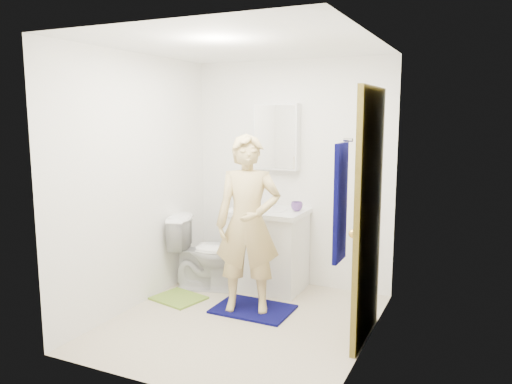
% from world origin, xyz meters
% --- Properties ---
extents(floor, '(2.20, 2.40, 0.02)m').
position_xyz_m(floor, '(0.00, 0.00, -0.01)').
color(floor, beige).
rests_on(floor, ground).
extents(ceiling, '(2.20, 2.40, 0.02)m').
position_xyz_m(ceiling, '(0.00, 0.00, 2.41)').
color(ceiling, white).
rests_on(ceiling, ground).
extents(wall_back, '(2.20, 0.02, 2.40)m').
position_xyz_m(wall_back, '(0.00, 1.21, 1.20)').
color(wall_back, white).
rests_on(wall_back, ground).
extents(wall_front, '(2.20, 0.02, 2.40)m').
position_xyz_m(wall_front, '(0.00, -1.21, 1.20)').
color(wall_front, white).
rests_on(wall_front, ground).
extents(wall_left, '(0.02, 2.40, 2.40)m').
position_xyz_m(wall_left, '(-1.11, 0.00, 1.20)').
color(wall_left, white).
rests_on(wall_left, ground).
extents(wall_right, '(0.02, 2.40, 2.40)m').
position_xyz_m(wall_right, '(1.11, 0.00, 1.20)').
color(wall_right, white).
rests_on(wall_right, ground).
extents(vanity_cabinet, '(0.75, 0.55, 0.80)m').
position_xyz_m(vanity_cabinet, '(-0.15, 0.91, 0.40)').
color(vanity_cabinet, white).
rests_on(vanity_cabinet, floor).
extents(countertop, '(0.79, 0.59, 0.05)m').
position_xyz_m(countertop, '(-0.15, 0.91, 0.83)').
color(countertop, white).
rests_on(countertop, vanity_cabinet).
extents(sink_basin, '(0.40, 0.40, 0.03)m').
position_xyz_m(sink_basin, '(-0.15, 0.91, 0.84)').
color(sink_basin, white).
rests_on(sink_basin, countertop).
extents(faucet, '(0.03, 0.03, 0.12)m').
position_xyz_m(faucet, '(-0.15, 1.09, 0.91)').
color(faucet, silver).
rests_on(faucet, countertop).
extents(medicine_cabinet, '(0.50, 0.12, 0.70)m').
position_xyz_m(medicine_cabinet, '(-0.15, 1.14, 1.60)').
color(medicine_cabinet, white).
rests_on(medicine_cabinet, wall_back).
extents(mirror_panel, '(0.46, 0.01, 0.66)m').
position_xyz_m(mirror_panel, '(-0.15, 1.08, 1.60)').
color(mirror_panel, white).
rests_on(mirror_panel, wall_back).
extents(door, '(0.05, 0.80, 2.05)m').
position_xyz_m(door, '(1.07, 0.15, 1.02)').
color(door, olive).
rests_on(door, ground).
extents(door_knob, '(0.07, 0.07, 0.07)m').
position_xyz_m(door_knob, '(1.03, -0.17, 0.95)').
color(door_knob, gold).
rests_on(door_knob, door).
extents(towel, '(0.03, 0.24, 0.80)m').
position_xyz_m(towel, '(1.03, -0.57, 1.25)').
color(towel, '#070747').
rests_on(towel, wall_right).
extents(towel_hook, '(0.06, 0.02, 0.02)m').
position_xyz_m(towel_hook, '(1.07, -0.57, 1.67)').
color(towel_hook, silver).
rests_on(towel_hook, wall_right).
extents(toilet, '(0.86, 0.64, 0.79)m').
position_xyz_m(toilet, '(-0.72, 0.63, 0.39)').
color(toilet, white).
rests_on(toilet, floor).
extents(bath_mat, '(0.73, 0.52, 0.02)m').
position_xyz_m(bath_mat, '(-0.02, 0.28, 0.01)').
color(bath_mat, '#070747').
rests_on(bath_mat, floor).
extents(green_rug, '(0.55, 0.49, 0.02)m').
position_xyz_m(green_rug, '(-0.82, 0.22, 0.01)').
color(green_rug, '#7DA336').
rests_on(green_rug, floor).
extents(soap_dispenser, '(0.10, 0.11, 0.21)m').
position_xyz_m(soap_dispenser, '(-0.35, 0.87, 0.96)').
color(soap_dispenser, '#AB6A4F').
rests_on(soap_dispenser, countertop).
extents(toothbrush_cup, '(0.16, 0.16, 0.09)m').
position_xyz_m(toothbrush_cup, '(0.15, 0.98, 0.90)').
color(toothbrush_cup, '#664293').
rests_on(toothbrush_cup, countertop).
extents(man, '(0.69, 0.57, 1.64)m').
position_xyz_m(man, '(-0.05, 0.24, 0.84)').
color(man, '#D3B776').
rests_on(man, bath_mat).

